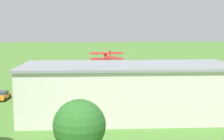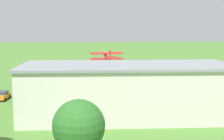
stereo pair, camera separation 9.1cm
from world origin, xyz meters
name	(u,v)px [view 1 (the left image)]	position (x,y,z in m)	size (l,w,h in m)	color
ground_plane	(108,76)	(0.00, 0.00, 0.00)	(400.00, 400.00, 0.00)	#47752D
hangar	(128,90)	(0.15, 39.12, 3.86)	(31.00, 13.74, 7.70)	beige
biplane	(107,57)	(0.17, -0.52, 5.07)	(9.18, 7.86, 4.00)	#B21E1E
car_white	(191,92)	(-13.77, 26.08, 0.82)	(2.05, 4.27, 1.58)	white
car_yellow	(39,94)	(14.69, 25.53, 0.86)	(2.48, 4.70, 1.67)	gold
car_orange	(3,95)	(21.05, 26.41, 0.84)	(2.33, 4.06, 1.62)	orange
person_crossing_taxiway	(63,92)	(10.47, 23.98, 0.81)	(0.53, 0.53, 1.62)	#B23333
person_beside_truck	(170,87)	(-11.02, 21.04, 0.77)	(0.53, 0.53, 1.56)	navy
person_watching_takeoff	(200,96)	(-14.17, 29.74, 0.83)	(0.47, 0.47, 1.66)	orange
person_near_hangar_door	(175,89)	(-11.56, 23.17, 0.83)	(0.51, 0.51, 1.66)	#B23333
person_at_fence_line	(46,89)	(13.97, 20.91, 0.83)	(0.52, 0.52, 1.66)	#B23333
tree_behind_hangar_right	(79,126)	(6.95, 59.23, 4.86)	(4.42, 4.42, 7.13)	brown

